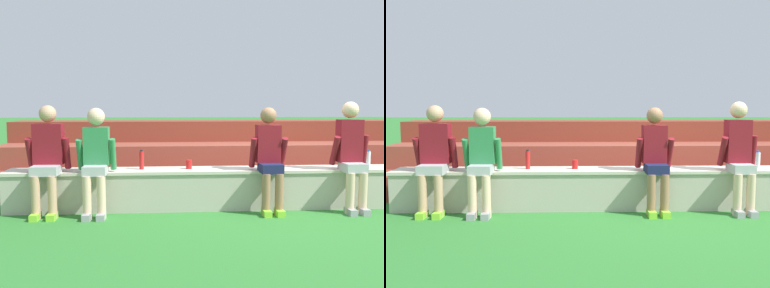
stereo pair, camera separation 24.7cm
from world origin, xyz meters
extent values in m
plane|color=#2D752D|center=(0.00, 0.00, 0.00)|extent=(80.00, 80.00, 0.00)
cube|color=#B7AF9E|center=(0.00, 0.24, 0.27)|extent=(7.52, 0.47, 0.54)
cube|color=beige|center=(0.00, 0.24, 0.53)|extent=(7.56, 0.51, 0.04)
cube|color=brown|center=(0.00, 1.00, 0.19)|extent=(8.86, 0.77, 0.37)
cube|color=brown|center=(0.00, 1.78, 0.37)|extent=(8.86, 0.77, 0.75)
cube|color=brown|center=(0.00, 2.55, 0.56)|extent=(8.86, 0.77, 1.12)
cylinder|color=tan|center=(-3.25, -0.19, 0.27)|extent=(0.11, 0.11, 0.54)
cylinder|color=tan|center=(-3.05, -0.19, 0.27)|extent=(0.11, 0.11, 0.54)
cube|color=#8CD833|center=(-3.25, -0.23, 0.04)|extent=(0.10, 0.22, 0.08)
cube|color=#8CD833|center=(-3.05, -0.23, 0.04)|extent=(0.10, 0.22, 0.08)
cube|color=#B2B2B7|center=(-3.15, -0.07, 0.60)|extent=(0.34, 0.30, 0.12)
cube|color=maroon|center=(-3.15, 0.10, 0.92)|extent=(0.37, 0.20, 0.53)
sphere|color=tan|center=(-3.15, 0.10, 1.31)|extent=(0.22, 0.22, 0.22)
cylinder|color=maroon|center=(-3.39, 0.08, 0.80)|extent=(0.08, 0.22, 0.42)
cylinder|color=maroon|center=(-2.92, 0.08, 0.80)|extent=(0.08, 0.19, 0.43)
cylinder|color=beige|center=(-2.61, -0.23, 0.27)|extent=(0.11, 0.11, 0.54)
cylinder|color=beige|center=(-2.44, -0.23, 0.27)|extent=(0.11, 0.11, 0.54)
cube|color=#99999E|center=(-2.61, -0.27, 0.04)|extent=(0.10, 0.22, 0.08)
cube|color=#99999E|center=(-2.44, -0.27, 0.04)|extent=(0.10, 0.22, 0.08)
cube|color=#B2B2B7|center=(-2.52, -0.09, 0.60)|extent=(0.29, 0.34, 0.12)
cube|color=#2D7F47|center=(-2.52, 0.04, 0.90)|extent=(0.32, 0.20, 0.49)
sphere|color=beige|center=(-2.52, 0.04, 1.28)|extent=(0.23, 0.23, 0.23)
cylinder|color=#2D7F47|center=(-2.73, 0.02, 0.79)|extent=(0.08, 0.22, 0.42)
cylinder|color=#2D7F47|center=(-2.31, 0.02, 0.79)|extent=(0.08, 0.20, 0.43)
cylinder|color=#996B4C|center=(-0.33, -0.21, 0.27)|extent=(0.11, 0.11, 0.54)
cylinder|color=#996B4C|center=(-0.16, -0.21, 0.27)|extent=(0.11, 0.11, 0.54)
cube|color=#8CD833|center=(-0.33, -0.25, 0.04)|extent=(0.10, 0.22, 0.08)
cube|color=#8CD833|center=(-0.16, -0.25, 0.04)|extent=(0.10, 0.22, 0.08)
cube|color=#191E47|center=(-0.25, -0.08, 0.60)|extent=(0.28, 0.32, 0.12)
cube|color=maroon|center=(-0.25, 0.08, 0.91)|extent=(0.31, 0.20, 0.51)
sphere|color=#996B4C|center=(-0.25, 0.08, 1.29)|extent=(0.22, 0.22, 0.22)
cylinder|color=maroon|center=(-0.45, 0.06, 0.79)|extent=(0.08, 0.22, 0.42)
cylinder|color=maroon|center=(-0.04, 0.06, 0.79)|extent=(0.08, 0.24, 0.42)
cylinder|color=beige|center=(0.79, -0.22, 0.27)|extent=(0.11, 0.11, 0.54)
cylinder|color=beige|center=(0.96, -0.22, 0.27)|extent=(0.11, 0.11, 0.54)
cube|color=#99999E|center=(0.79, -0.26, 0.04)|extent=(0.10, 0.22, 0.08)
cube|color=#99999E|center=(0.96, -0.26, 0.04)|extent=(0.10, 0.22, 0.08)
cube|color=#B2B2B7|center=(0.87, -0.08, 0.60)|extent=(0.28, 0.33, 0.12)
cube|color=maroon|center=(0.87, 0.05, 0.94)|extent=(0.31, 0.20, 0.58)
sphere|color=beige|center=(0.87, 0.05, 1.36)|extent=(0.22, 0.22, 0.22)
cylinder|color=maroon|center=(0.67, 0.03, 0.81)|extent=(0.08, 0.24, 0.42)
cylinder|color=maroon|center=(1.08, 0.03, 0.81)|extent=(0.08, 0.14, 0.43)
cylinder|color=silver|center=(1.25, 0.25, 0.66)|extent=(0.07, 0.07, 0.22)
cylinder|color=blue|center=(1.25, 0.25, 0.78)|extent=(0.04, 0.04, 0.02)
cylinder|color=red|center=(-1.95, 0.25, 0.67)|extent=(0.06, 0.06, 0.25)
cylinder|color=black|center=(-1.95, 0.25, 0.81)|extent=(0.04, 0.04, 0.02)
cylinder|color=red|center=(-1.31, 0.25, 0.61)|extent=(0.08, 0.08, 0.12)
camera|label=1|loc=(-1.65, -5.44, 1.44)|focal=39.08mm
camera|label=2|loc=(-1.41, -5.46, 1.44)|focal=39.08mm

